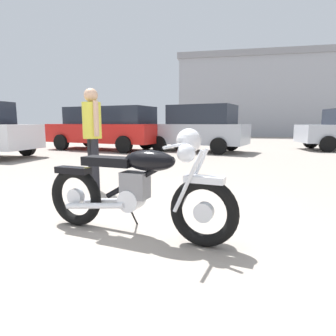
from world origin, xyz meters
TOP-DOWN VIEW (x-y plane):
  - ground_plane at (0.00, 0.00)m, footprint 80.00×80.00m
  - vintage_motorcycle at (0.37, 0.08)m, footprint 2.08×0.73m
  - bystander at (-1.09, 1.71)m, footprint 0.38×0.32m
  - blue_hatchback_right at (-0.67, 8.85)m, footprint 4.14×2.38m
  - pale_sedan_back at (-4.40, 8.42)m, footprint 4.89×2.44m
  - dark_sedan_left at (-7.65, 16.82)m, footprint 4.71×1.99m
  - industrial_building at (5.23, 27.63)m, footprint 21.52×12.21m

SIDE VIEW (x-z plane):
  - ground_plane at x=0.00m, z-range 0.00..0.00m
  - vintage_motorcycle at x=0.37m, z-range -0.04..1.03m
  - blue_hatchback_right at x=-0.67m, z-range 0.03..1.81m
  - pale_sedan_back at x=-4.40m, z-range 0.07..1.81m
  - dark_sedan_left at x=-7.65m, z-range 0.07..1.81m
  - bystander at x=-1.09m, z-range 0.19..1.85m
  - industrial_building at x=5.23m, z-range -2.91..9.74m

